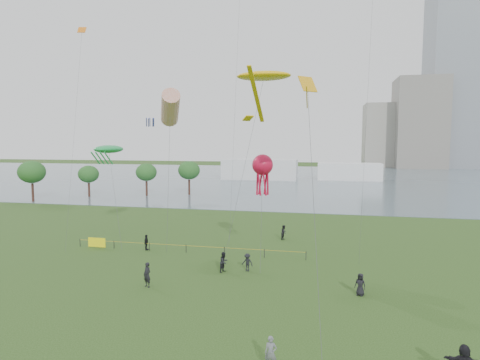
% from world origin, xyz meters
% --- Properties ---
extents(ground_plane, '(400.00, 400.00, 0.00)m').
position_xyz_m(ground_plane, '(0.00, 0.00, 0.00)').
color(ground_plane, '#1F3A12').
extents(lake, '(400.00, 120.00, 0.08)m').
position_xyz_m(lake, '(0.00, 100.00, 0.02)').
color(lake, slate).
rests_on(lake, ground_plane).
extents(tower, '(24.00, 24.00, 120.00)m').
position_xyz_m(tower, '(62.00, 168.00, 60.00)').
color(tower, slate).
rests_on(tower, ground_plane).
extents(building_mid, '(20.00, 20.00, 38.00)m').
position_xyz_m(building_mid, '(46.00, 162.00, 19.00)').
color(building_mid, slate).
rests_on(building_mid, ground_plane).
extents(building_low, '(16.00, 18.00, 28.00)m').
position_xyz_m(building_low, '(32.00, 168.00, 14.00)').
color(building_low, gray).
rests_on(building_low, ground_plane).
extents(pavilion_left, '(22.00, 8.00, 6.00)m').
position_xyz_m(pavilion_left, '(-12.00, 95.00, 3.00)').
color(pavilion_left, silver).
rests_on(pavilion_left, ground_plane).
extents(pavilion_right, '(18.00, 7.00, 5.00)m').
position_xyz_m(pavilion_right, '(14.00, 98.00, 2.50)').
color(pavilion_right, white).
rests_on(pavilion_right, ground_plane).
extents(trees, '(30.25, 20.01, 7.68)m').
position_xyz_m(trees, '(-34.66, 50.15, 5.15)').
color(trees, '#351F18').
rests_on(trees, ground_plane).
extents(fence, '(24.07, 0.07, 1.05)m').
position_xyz_m(fence, '(-12.72, 14.80, 0.55)').
color(fence, black).
rests_on(fence, ground_plane).
extents(kite_flyer, '(0.62, 0.41, 1.67)m').
position_xyz_m(kite_flyer, '(4.55, -4.13, 0.84)').
color(kite_flyer, slate).
rests_on(kite_flyer, ground_plane).
extents(spectator_a, '(0.95, 1.05, 1.76)m').
position_xyz_m(spectator_a, '(-1.38, 9.80, 0.88)').
color(spectator_a, black).
rests_on(spectator_a, ground_plane).
extents(spectator_b, '(1.13, 0.81, 1.57)m').
position_xyz_m(spectator_b, '(0.56, 10.41, 0.79)').
color(spectator_b, black).
rests_on(spectator_b, ground_plane).
extents(spectator_c, '(0.49, 0.99, 1.63)m').
position_xyz_m(spectator_c, '(-10.99, 14.93, 0.81)').
color(spectator_c, black).
rests_on(spectator_c, ground_plane).
extents(spectator_d, '(0.95, 0.82, 1.64)m').
position_xyz_m(spectator_d, '(9.69, 6.73, 0.82)').
color(spectator_d, black).
rests_on(spectator_d, ground_plane).
extents(spectator_f, '(0.83, 0.71, 1.93)m').
position_xyz_m(spectator_f, '(-6.30, 5.09, 0.96)').
color(spectator_f, black).
rests_on(spectator_f, ground_plane).
extents(spectator_g, '(0.87, 0.99, 1.69)m').
position_xyz_m(spectator_g, '(2.54, 22.39, 0.84)').
color(spectator_g, black).
rests_on(spectator_g, ground_plane).
extents(kite_stingray, '(5.77, 10.14, 17.97)m').
position_xyz_m(kite_stingray, '(1.01, 16.15, 17.49)').
color(kite_stingray, '#3F3F42').
extents(kite_windsock, '(4.33, 6.45, 16.84)m').
position_xyz_m(kite_windsock, '(-9.51, 18.41, 14.86)').
color(kite_windsock, '#3F3F42').
extents(kite_creature, '(5.86, 8.23, 10.82)m').
position_xyz_m(kite_creature, '(-17.91, 20.06, 10.33)').
color(kite_creature, '#3F3F42').
extents(kite_octopus, '(1.99, 5.59, 10.04)m').
position_xyz_m(kite_octopus, '(1.21, 14.61, 8.94)').
color(kite_octopus, '#3F3F42').
extents(kite_delta, '(2.08, 10.39, 15.77)m').
position_xyz_m(kite_delta, '(5.77, 5.17, 14.32)').
color(kite_delta, '#3F3F42').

